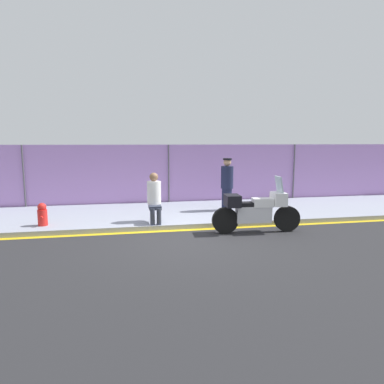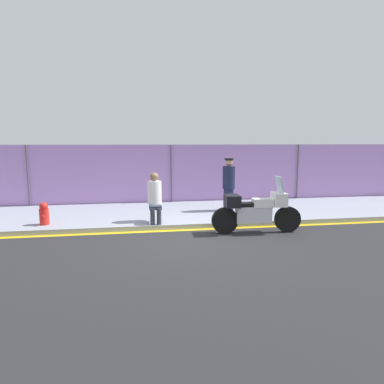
{
  "view_description": "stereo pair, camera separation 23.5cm",
  "coord_description": "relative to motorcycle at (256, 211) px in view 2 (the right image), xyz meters",
  "views": [
    {
      "loc": [
        -1.52,
        -7.78,
        2.32
      ],
      "look_at": [
        0.17,
        0.94,
        1.02
      ],
      "focal_mm": 32.0,
      "sensor_mm": 36.0,
      "label": 1
    },
    {
      "loc": [
        -1.29,
        -7.82,
        2.32
      ],
      "look_at": [
        0.17,
        0.94,
        1.02
      ],
      "focal_mm": 32.0,
      "sensor_mm": 36.0,
      "label": 2
    }
  ],
  "objects": [
    {
      "name": "storefront_fence",
      "position": [
        -1.73,
        4.28,
        0.53
      ],
      "size": [
        34.71,
        0.17,
        2.22
      ],
      "color": "#AD7FC6",
      "rests_on": "ground_plane"
    },
    {
      "name": "person_seated_on_curb",
      "position": [
        -2.51,
        1.12,
        0.3
      ],
      "size": [
        0.38,
        0.7,
        1.36
      ],
      "color": "#2D3342",
      "rests_on": "sidewalk"
    },
    {
      "name": "motorcycle",
      "position": [
        0.0,
        0.0,
        0.0
      ],
      "size": [
        2.32,
        0.6,
        1.45
      ],
      "rotation": [
        0.0,
        0.0,
        -0.07
      ],
      "color": "black",
      "rests_on": "ground_plane"
    },
    {
      "name": "curb_paint_stripe",
      "position": [
        -1.73,
        0.54,
        -0.58
      ],
      "size": [
        36.54,
        0.18,
        0.01
      ],
      "color": "gold",
      "rests_on": "ground_plane"
    },
    {
      "name": "sidewalk",
      "position": [
        -1.73,
        2.41,
        -0.52
      ],
      "size": [
        36.54,
        3.55,
        0.13
      ],
      "color": "#8E93A3",
      "rests_on": "ground_plane"
    },
    {
      "name": "officer_standing",
      "position": [
        -0.08,
        2.31,
        0.4
      ],
      "size": [
        0.4,
        0.4,
        1.68
      ],
      "color": "#191E38",
      "rests_on": "sidewalk"
    },
    {
      "name": "ground_plane",
      "position": [
        -1.73,
        -0.37,
        -0.58
      ],
      "size": [
        120.0,
        120.0,
        0.0
      ],
      "primitive_type": "plane",
      "color": "#262628"
    },
    {
      "name": "fire_hydrant",
      "position": [
        -5.44,
        1.25,
        -0.16
      ],
      "size": [
        0.25,
        0.31,
        0.6
      ],
      "color": "red",
      "rests_on": "sidewalk"
    }
  ]
}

